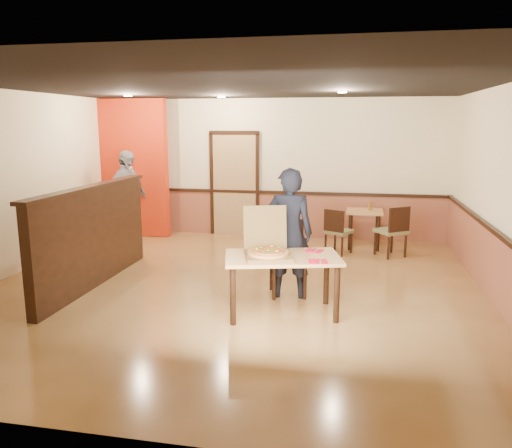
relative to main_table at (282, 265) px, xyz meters
The scene contains 27 objects.
floor 1.31m from the main_table, 135.22° to the left, with size 7.00×7.00×0.00m, color #BA8548.
ceiling 2.46m from the main_table, 135.22° to the left, with size 7.00×7.00×0.00m, color black.
wall_back 4.46m from the main_table, 100.75° to the left, with size 7.00×7.00×0.00m, color #FAEFC3.
wall_left 4.46m from the main_table, 169.34° to the left, with size 7.00×7.00×0.00m, color #FAEFC3.
wall_right 2.91m from the main_table, 16.87° to the left, with size 7.00×7.00×0.00m, color #FAEFC3.
wainscot_back 4.36m from the main_table, 100.83° to the left, with size 7.00×0.04×0.90m, color #98543C.
chair_rail_back 4.35m from the main_table, 100.88° to the left, with size 7.00×0.06×0.06m, color black.
wainscot_right 2.78m from the main_table, 17.05° to the left, with size 0.04×7.00×0.90m, color #98543C.
chair_rail_right 2.77m from the main_table, 17.17° to the left, with size 0.06×7.00×0.06m, color black.
back_door 4.59m from the main_table, 110.75° to the left, with size 0.90×0.06×2.10m, color tan.
booth_partition 2.89m from the main_table, 167.73° to the left, with size 0.20×3.10×1.44m.
red_accent_panel 5.38m from the main_table, 134.29° to the left, with size 1.60×0.20×2.78m, color red.
spot_a 4.60m from the main_table, 140.05° to the left, with size 0.14×0.14×0.02m, color beige.
spot_b 4.27m from the main_table, 116.05° to the left, with size 0.14×0.14×0.02m, color beige.
spot_c 3.21m from the main_table, 75.90° to the left, with size 0.14×0.14×0.02m, color beige.
main_table is the anchor object (origin of this frame).
diner_chair 0.79m from the main_table, 93.33° to the left, with size 0.61×0.61×1.01m.
side_chair_left 3.09m from the main_table, 79.72° to the left, with size 0.55×0.55×0.82m.
side_chair_right 3.40m from the main_table, 63.43° to the left, with size 0.62×0.62×0.91m.
side_table 3.78m from the main_table, 74.21° to the left, with size 0.67×0.67×0.71m.
diner 0.68m from the main_table, 90.66° to the left, with size 0.64×0.42×1.74m, color black.
passerby 4.74m from the main_table, 137.86° to the left, with size 1.06×0.44×1.80m, color gray.
pizza_box 0.26m from the main_table, 168.39° to the right, with size 0.69×0.76×0.57m.
pizza 0.25m from the main_table, 150.22° to the right, with size 0.49×0.49×0.03m, color #C68148.
napkin_near 0.48m from the main_table, 22.14° to the right, with size 0.25×0.25×0.01m.
napkin_far 0.49m from the main_table, 41.92° to the left, with size 0.25×0.25×0.01m.
condiment 3.86m from the main_table, 73.14° to the left, with size 0.06×0.06×0.14m, color brown.
Camera 1 is at (1.63, -6.57, 2.29)m, focal length 35.00 mm.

